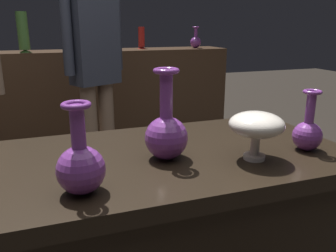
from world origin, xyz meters
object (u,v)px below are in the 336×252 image
at_px(shelf_vase_far_right, 196,41).
at_px(visitor_center_back, 95,61).
at_px(vase_centerpiece, 166,132).
at_px(vase_tall_behind, 256,126).
at_px(vase_left_accent, 81,165).
at_px(shelf_vase_left, 23,32).
at_px(vase_right_accent, 308,132).
at_px(shelf_vase_right, 141,38).

height_order(shelf_vase_far_right, visitor_center_back, visitor_center_back).
height_order(vase_centerpiece, shelf_vase_far_right, shelf_vase_far_right).
distance_m(vase_tall_behind, vase_left_accent, 0.54).
xyz_separation_m(vase_tall_behind, shelf_vase_left, (-0.75, 2.27, 0.24)).
bearing_deg(vase_centerpiece, vase_tall_behind, -20.59).
relative_size(vase_right_accent, shelf_vase_left, 0.64).
distance_m(vase_tall_behind, vase_right_accent, 0.22).
height_order(vase_centerpiece, visitor_center_back, visitor_center_back).
relative_size(vase_tall_behind, vase_left_accent, 0.73).
distance_m(vase_right_accent, visitor_center_back, 1.65).
bearing_deg(shelf_vase_far_right, vase_tall_behind, -109.25).
bearing_deg(shelf_vase_far_right, vase_left_accent, -119.67).
height_order(vase_tall_behind, visitor_center_back, visitor_center_back).
height_order(vase_tall_behind, shelf_vase_far_right, shelf_vase_far_right).
height_order(vase_left_accent, visitor_center_back, visitor_center_back).
xyz_separation_m(shelf_vase_left, visitor_center_back, (0.48, -0.69, -0.19)).
distance_m(shelf_vase_right, shelf_vase_far_right, 0.53).
relative_size(vase_right_accent, visitor_center_back, 0.13).
bearing_deg(visitor_center_back, shelf_vase_right, -150.74).
bearing_deg(shelf_vase_right, vase_centerpiece, -103.28).
xyz_separation_m(vase_right_accent, shelf_vase_far_right, (0.59, 2.29, 0.19)).
relative_size(vase_centerpiece, vase_left_accent, 1.22).
height_order(vase_tall_behind, vase_left_accent, vase_left_accent).
distance_m(vase_left_accent, shelf_vase_right, 2.60).
bearing_deg(vase_right_accent, vase_tall_behind, -176.29).
bearing_deg(shelf_vase_right, shelf_vase_far_right, -11.50).
bearing_deg(shelf_vase_left, visitor_center_back, -55.21).
xyz_separation_m(vase_centerpiece, shelf_vase_right, (0.55, 2.31, 0.20)).
xyz_separation_m(shelf_vase_right, shelf_vase_far_right, (0.52, -0.11, -0.03)).
relative_size(vase_centerpiece, visitor_center_back, 0.17).
bearing_deg(vase_tall_behind, shelf_vase_left, 108.38).
bearing_deg(shelf_vase_left, vase_right_accent, -66.80).
bearing_deg(vase_left_accent, shelf_vase_left, 95.35).
bearing_deg(shelf_vase_far_right, shelf_vase_left, -178.77).
xyz_separation_m(shelf_vase_right, visitor_center_back, (-0.56, -0.83, -0.12)).
bearing_deg(vase_centerpiece, shelf_vase_right, 76.72).
relative_size(vase_tall_behind, shelf_vase_right, 0.85).
distance_m(vase_centerpiece, vase_left_accent, 0.31).
relative_size(vase_centerpiece, shelf_vase_left, 0.88).
distance_m(shelf_vase_right, visitor_center_back, 1.01).
height_order(vase_centerpiece, shelf_vase_left, shelf_vase_left).
xyz_separation_m(shelf_vase_left, shelf_vase_far_right, (1.56, 0.03, -0.09)).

